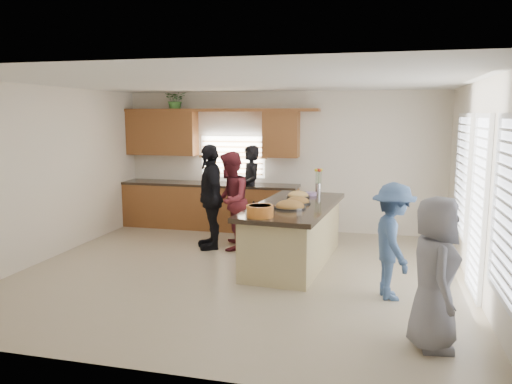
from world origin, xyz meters
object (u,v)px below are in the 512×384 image
(woman_left_mid, at_px, (230,201))
(woman_right_back, at_px, (393,241))
(island, at_px, (294,235))
(woman_left_front, at_px, (211,197))
(woman_right_front, at_px, (435,273))
(salad_bowl, at_px, (260,211))
(woman_left_back, at_px, (250,189))

(woman_left_mid, bearing_deg, woman_right_back, 46.57)
(island, height_order, woman_left_front, woman_left_front)
(woman_left_front, xyz_separation_m, woman_right_front, (3.43, -3.10, -0.14))
(salad_bowl, distance_m, woman_left_mid, 1.91)
(woman_left_back, xyz_separation_m, woman_left_front, (-0.37, -1.35, 0.05))
(woman_right_back, bearing_deg, woman_left_back, 27.70)
(woman_left_back, relative_size, woman_right_back, 1.16)
(woman_right_front, bearing_deg, woman_left_back, 29.61)
(salad_bowl, xyz_separation_m, woman_left_back, (-0.92, 2.99, -0.17))
(island, relative_size, woman_left_front, 1.51)
(woman_left_mid, distance_m, woman_left_front, 0.36)
(woman_left_mid, height_order, woman_left_front, woman_left_front)
(woman_left_back, height_order, woman_right_back, woman_left_back)
(island, distance_m, woman_right_front, 3.17)
(salad_bowl, bearing_deg, woman_left_front, 128.15)
(woman_left_mid, height_order, woman_right_front, woman_left_mid)
(island, xyz_separation_m, woman_left_back, (-1.21, 1.90, 0.42))
(island, relative_size, woman_right_front, 1.79)
(woman_left_mid, bearing_deg, woman_left_front, -97.93)
(island, height_order, woman_left_back, woman_left_back)
(woman_left_front, bearing_deg, woman_left_mid, 64.71)
(island, distance_m, woman_right_back, 1.94)
(woman_left_back, xyz_separation_m, woman_right_back, (2.69, -3.11, -0.12))
(woman_left_back, height_order, woman_left_mid, woman_left_back)
(woman_left_mid, relative_size, woman_left_front, 0.93)
(salad_bowl, relative_size, woman_left_front, 0.20)
(woman_right_back, height_order, woman_right_front, woman_right_front)
(salad_bowl, xyz_separation_m, woman_left_front, (-1.29, 1.64, -0.12))
(woman_left_back, distance_m, woman_left_front, 1.40)
(woman_left_front, bearing_deg, woman_right_front, 20.39)
(woman_left_mid, relative_size, woman_right_back, 1.14)
(woman_left_front, bearing_deg, woman_left_back, 137.27)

